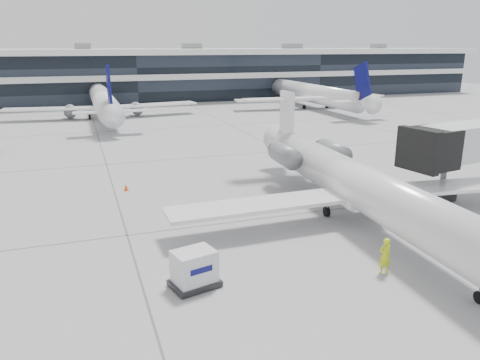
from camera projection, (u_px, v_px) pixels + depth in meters
name	position (u px, v px, depth m)	size (l,w,h in m)	color
ground	(269.00, 218.00, 33.71)	(220.00, 220.00, 0.00)	gray
terminal	(131.00, 77.00, 106.74)	(170.00, 22.00, 10.00)	black
bg_jet_center	(104.00, 117.00, 81.10)	(32.00, 40.00, 9.60)	white
bg_jet_right	(311.00, 107.00, 93.72)	(32.00, 40.00, 9.60)	white
regional_jet	(358.00, 184.00, 32.52)	(27.07, 33.77, 7.80)	white
ramp_worker	(385.00, 256.00, 25.24)	(0.75, 0.49, 2.05)	#CBE017
cargo_uld	(194.00, 269.00, 23.82)	(2.72, 2.28, 1.93)	black
traffic_cone	(126.00, 187.00, 39.91)	(0.44, 0.44, 0.59)	#F2500C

